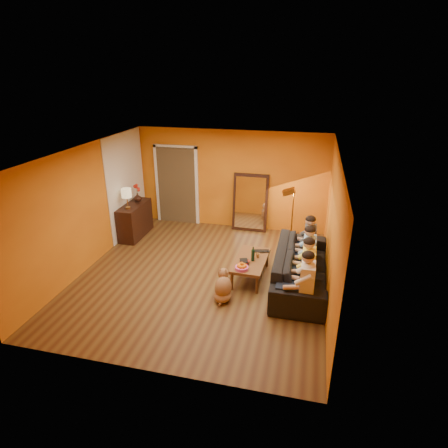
% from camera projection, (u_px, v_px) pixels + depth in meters
% --- Properties ---
extents(room_shell, '(5.00, 5.50, 2.60)m').
position_uv_depth(room_shell, '(206.00, 211.00, 7.68)').
color(room_shell, brown).
rests_on(room_shell, ground).
extents(white_accent, '(0.02, 1.90, 2.58)m').
position_uv_depth(white_accent, '(127.00, 184.00, 9.45)').
color(white_accent, white).
rests_on(white_accent, wall_left).
extents(doorway_recess, '(1.06, 0.30, 2.10)m').
position_uv_depth(doorway_recess, '(178.00, 184.00, 10.30)').
color(doorway_recess, '#3F2D19').
rests_on(doorway_recess, floor).
extents(door_jamb_left, '(0.08, 0.06, 2.20)m').
position_uv_depth(door_jamb_left, '(157.00, 184.00, 10.32)').
color(door_jamb_left, white).
rests_on(door_jamb_left, wall_back).
extents(door_jamb_right, '(0.08, 0.06, 2.20)m').
position_uv_depth(door_jamb_right, '(197.00, 187.00, 10.07)').
color(door_jamb_right, white).
rests_on(door_jamb_right, wall_back).
extents(door_header, '(1.22, 0.06, 0.08)m').
position_uv_depth(door_header, '(175.00, 146.00, 9.78)').
color(door_header, white).
rests_on(door_header, wall_back).
extents(mirror_frame, '(0.92, 0.27, 1.51)m').
position_uv_depth(mirror_frame, '(250.00, 203.00, 9.80)').
color(mirror_frame, black).
rests_on(mirror_frame, floor).
extents(mirror_glass, '(0.78, 0.21, 1.35)m').
position_uv_depth(mirror_glass, '(250.00, 203.00, 9.76)').
color(mirror_glass, white).
rests_on(mirror_glass, mirror_frame).
extents(sideboard, '(0.44, 1.18, 0.85)m').
position_uv_depth(sideboard, '(135.00, 220.00, 9.56)').
color(sideboard, black).
rests_on(sideboard, floor).
extents(table_lamp, '(0.24, 0.24, 0.51)m').
position_uv_depth(table_lamp, '(127.00, 199.00, 9.02)').
color(table_lamp, beige).
rests_on(table_lamp, sideboard).
extents(sofa, '(2.56, 1.00, 0.75)m').
position_uv_depth(sofa, '(301.00, 267.00, 7.43)').
color(sofa, black).
rests_on(sofa, floor).
extents(coffee_table, '(0.67, 1.25, 0.42)m').
position_uv_depth(coffee_table, '(250.00, 268.00, 7.70)').
color(coffee_table, brown).
rests_on(coffee_table, floor).
extents(floor_lamp, '(0.30, 0.24, 1.44)m').
position_uv_depth(floor_lamp, '(292.00, 218.00, 8.87)').
color(floor_lamp, '#B57F35').
rests_on(floor_lamp, floor).
extents(dog, '(0.41, 0.56, 0.61)m').
position_uv_depth(dog, '(223.00, 285.00, 6.93)').
color(dog, '#A96E4C').
rests_on(dog, floor).
extents(person_far_left, '(0.70, 0.44, 1.22)m').
position_uv_depth(person_far_left, '(307.00, 283.00, 6.41)').
color(person_far_left, silver).
rests_on(person_far_left, sofa).
extents(person_mid_left, '(0.70, 0.44, 1.22)m').
position_uv_depth(person_mid_left, '(308.00, 268.00, 6.90)').
color(person_mid_left, '#FCE554').
rests_on(person_mid_left, sofa).
extents(person_mid_right, '(0.70, 0.44, 1.22)m').
position_uv_depth(person_mid_right, '(309.00, 255.00, 7.40)').
color(person_mid_right, '#96C3E8').
rests_on(person_mid_right, sofa).
extents(person_far_right, '(0.70, 0.44, 1.22)m').
position_uv_depth(person_far_right, '(309.00, 243.00, 7.89)').
color(person_far_right, '#343439').
rests_on(person_far_right, sofa).
extents(fruit_bowl, '(0.26, 0.26, 0.16)m').
position_uv_depth(fruit_bowl, '(242.00, 266.00, 7.21)').
color(fruit_bowl, '#E550AC').
rests_on(fruit_bowl, coffee_table).
extents(wine_bottle, '(0.07, 0.07, 0.31)m').
position_uv_depth(wine_bottle, '(253.00, 254.00, 7.51)').
color(wine_bottle, black).
rests_on(wine_bottle, coffee_table).
extents(tumbler, '(0.09, 0.09, 0.09)m').
position_uv_depth(tumbler, '(258.00, 255.00, 7.69)').
color(tumbler, '#B27F3F').
rests_on(tumbler, coffee_table).
extents(laptop, '(0.35, 0.27, 0.03)m').
position_uv_depth(laptop, '(262.00, 252.00, 7.89)').
color(laptop, black).
rests_on(laptop, coffee_table).
extents(book_lower, '(0.23, 0.27, 0.02)m').
position_uv_depth(book_lower, '(240.00, 262.00, 7.48)').
color(book_lower, black).
rests_on(book_lower, coffee_table).
extents(book_mid, '(0.21, 0.25, 0.02)m').
position_uv_depth(book_mid, '(241.00, 261.00, 7.48)').
color(book_mid, red).
rests_on(book_mid, book_lower).
extents(book_upper, '(0.21, 0.24, 0.02)m').
position_uv_depth(book_upper, '(240.00, 261.00, 7.45)').
color(book_upper, black).
rests_on(book_upper, book_mid).
extents(vase, '(0.20, 0.20, 0.21)m').
position_uv_depth(vase, '(138.00, 197.00, 9.57)').
color(vase, black).
rests_on(vase, sideboard).
extents(flowers, '(0.17, 0.17, 0.48)m').
position_uv_depth(flowers, '(137.00, 188.00, 9.48)').
color(flowers, red).
rests_on(flowers, vase).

